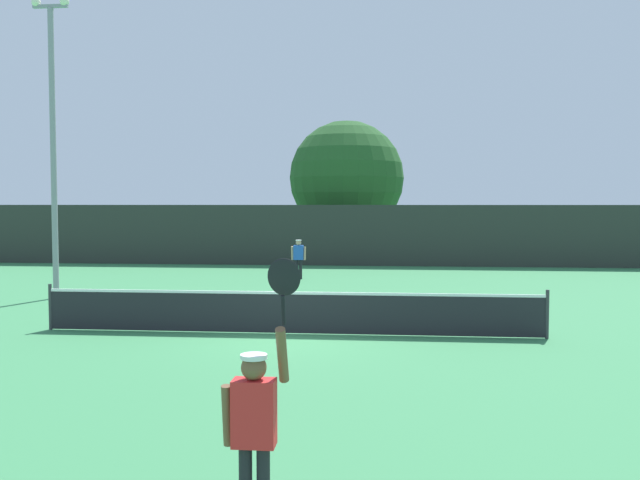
{
  "coord_description": "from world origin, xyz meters",
  "views": [
    {
      "loc": [
        2.11,
        -15.07,
        2.94
      ],
      "look_at": [
        0.29,
        4.06,
        1.91
      ],
      "focal_mm": 38.15,
      "sensor_mm": 36.0,
      "label": 1
    }
  ],
  "objects_px": {
    "player_serving": "(256,415)",
    "tennis_ball": "(403,321)",
    "player_receiving": "(299,255)",
    "large_tree": "(346,178)",
    "parked_car_near": "(374,240)",
    "light_pole": "(53,131)"
  },
  "relations": [
    {
      "from": "tennis_ball",
      "to": "light_pole",
      "type": "bearing_deg",
      "value": 162.55
    },
    {
      "from": "player_serving",
      "to": "player_receiving",
      "type": "relative_size",
      "value": 1.61
    },
    {
      "from": "tennis_ball",
      "to": "player_receiving",
      "type": "bearing_deg",
      "value": 112.1
    },
    {
      "from": "light_pole",
      "to": "large_tree",
      "type": "relative_size",
      "value": 1.25
    },
    {
      "from": "player_serving",
      "to": "tennis_ball",
      "type": "relative_size",
      "value": 36.23
    },
    {
      "from": "player_serving",
      "to": "tennis_ball",
      "type": "distance_m",
      "value": 11.13
    },
    {
      "from": "large_tree",
      "to": "parked_car_near",
      "type": "xyz_separation_m",
      "value": [
        1.43,
        4.14,
        -3.53
      ]
    },
    {
      "from": "light_pole",
      "to": "parked_car_near",
      "type": "bearing_deg",
      "value": 65.25
    },
    {
      "from": "player_serving",
      "to": "light_pole",
      "type": "xyz_separation_m",
      "value": [
        -9.04,
        14.31,
        4.11
      ]
    },
    {
      "from": "player_receiving",
      "to": "tennis_ball",
      "type": "xyz_separation_m",
      "value": [
        3.79,
        -9.33,
        -0.9
      ]
    },
    {
      "from": "light_pole",
      "to": "parked_car_near",
      "type": "distance_m",
      "value": 23.2
    },
    {
      "from": "player_receiving",
      "to": "tennis_ball",
      "type": "bearing_deg",
      "value": 112.1
    },
    {
      "from": "tennis_ball",
      "to": "large_tree",
      "type": "height_order",
      "value": "large_tree"
    },
    {
      "from": "large_tree",
      "to": "tennis_ball",
      "type": "bearing_deg",
      "value": -82.77
    },
    {
      "from": "large_tree",
      "to": "parked_car_near",
      "type": "bearing_deg",
      "value": 70.92
    },
    {
      "from": "player_serving",
      "to": "large_tree",
      "type": "xyz_separation_m",
      "value": [
        -0.93,
        30.86,
        3.23
      ]
    },
    {
      "from": "tennis_ball",
      "to": "light_pole",
      "type": "height_order",
      "value": "light_pole"
    },
    {
      "from": "player_receiving",
      "to": "light_pole",
      "type": "distance_m",
      "value": 10.04
    },
    {
      "from": "player_serving",
      "to": "parked_car_near",
      "type": "distance_m",
      "value": 35.0
    },
    {
      "from": "large_tree",
      "to": "parked_car_near",
      "type": "height_order",
      "value": "large_tree"
    },
    {
      "from": "player_receiving",
      "to": "large_tree",
      "type": "bearing_deg",
      "value": -96.83
    },
    {
      "from": "tennis_ball",
      "to": "parked_car_near",
      "type": "distance_m",
      "value": 24.06
    }
  ]
}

